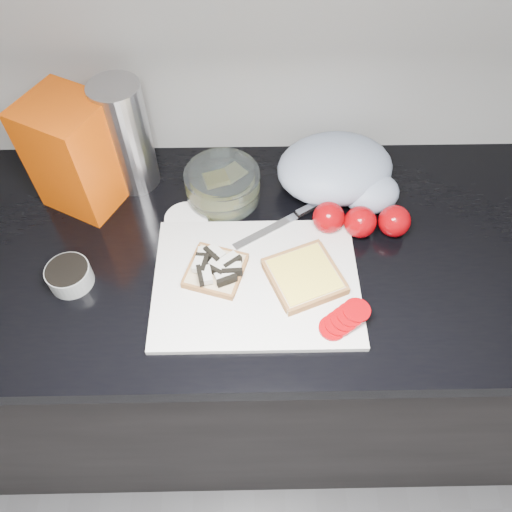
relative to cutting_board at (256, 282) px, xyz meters
The scene contains 14 objects.
base_cabinet 0.49m from the cutting_board, 95.77° to the left, with size 3.50×0.60×0.86m, color black.
countertop 0.10m from the cutting_board, 95.77° to the left, with size 3.50×0.64×0.04m, color black.
cutting_board is the anchor object (origin of this frame).
bread_left 0.08m from the cutting_board, 166.03° to the left, with size 0.14×0.14×0.03m.
bread_right 0.09m from the cutting_board, ahead, with size 0.18×0.18×0.02m.
tomato_slices 0.19m from the cutting_board, 31.00° to the right, with size 0.11×0.09×0.02m.
knife 0.18m from the cutting_board, 63.16° to the left, with size 0.20×0.14×0.01m.
seed_tub 0.36m from the cutting_board, behind, with size 0.09×0.09×0.04m.
tub_lid 0.22m from the cutting_board, 131.62° to the left, with size 0.09×0.09×0.01m, color white.
glass_bowl 0.25m from the cutting_board, 106.46° to the left, with size 0.16×0.16×0.07m.
bread_bag 0.46m from the cutting_board, 146.34° to the left, with size 0.15×0.14×0.24m, color #F54E04.
steel_canister 0.41m from the cutting_board, 132.88° to the left, with size 0.10×0.10×0.25m, color #ABABB0.
grocery_bag 0.32m from the cutting_board, 53.39° to the left, with size 0.29×0.25×0.11m.
whole_tomatoes 0.26m from the cutting_board, 30.59° to the left, with size 0.20×0.08×0.07m.
Camera 1 is at (-0.00, 0.57, 1.73)m, focal length 35.00 mm.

